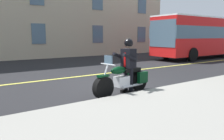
# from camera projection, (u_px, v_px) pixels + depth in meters

# --- Properties ---
(ground_plane) EXTENTS (80.00, 80.00, 0.00)m
(ground_plane) POSITION_uv_depth(u_px,v_px,m) (109.00, 83.00, 8.64)
(ground_plane) COLOR black
(sidewalk_curb) EXTENTS (60.00, 5.00, 0.15)m
(sidewalk_curb) POSITION_uv_depth(u_px,v_px,m) (222.00, 115.00, 4.99)
(sidewalk_curb) COLOR gray
(sidewalk_curb) RESTS_ON ground_plane
(lane_center_stripe) EXTENTS (60.00, 0.16, 0.01)m
(lane_center_stripe) POSITION_uv_depth(u_px,v_px,m) (84.00, 76.00, 10.26)
(lane_center_stripe) COLOR #E5DB4C
(lane_center_stripe) RESTS_ON ground_plane
(motorcycle_main) EXTENTS (2.22, 0.77, 1.26)m
(motorcycle_main) POSITION_uv_depth(u_px,v_px,m) (124.00, 80.00, 7.02)
(motorcycle_main) COLOR black
(motorcycle_main) RESTS_ON ground_plane
(rider_main) EXTENTS (0.67, 0.61, 1.74)m
(rider_main) POSITION_uv_depth(u_px,v_px,m) (128.00, 61.00, 7.06)
(rider_main) COLOR black
(rider_main) RESTS_ON ground_plane
(bus_near) EXTENTS (11.05, 2.70, 3.30)m
(bus_near) POSITION_uv_depth(u_px,v_px,m) (207.00, 35.00, 18.82)
(bus_near) COLOR red
(bus_near) RESTS_ON ground_plane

